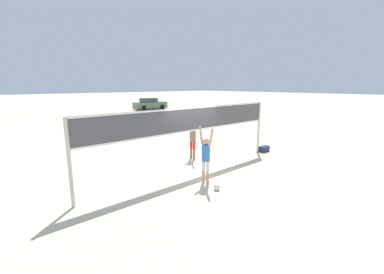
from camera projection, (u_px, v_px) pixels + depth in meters
name	position (u px, v px, depth m)	size (l,w,h in m)	color
ground_plane	(192.00, 172.00, 9.95)	(200.00, 200.00, 0.00)	beige
volleyball_net	(192.00, 124.00, 9.58)	(8.89, 0.11, 2.50)	beige
player_spiker	(206.00, 154.00, 8.59)	(0.28, 0.68, 1.95)	tan
player_blocker	(193.00, 136.00, 11.49)	(0.28, 0.68, 1.99)	#8C664C
volleyball	(217.00, 187.00, 8.20)	(0.21, 0.21, 0.21)	silver
gear_bag	(264.00, 149.00, 12.92)	(0.55, 0.30, 0.28)	navy
parked_car_mid	(150.00, 104.00, 35.25)	(4.63, 2.18, 1.53)	#4C6B4C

